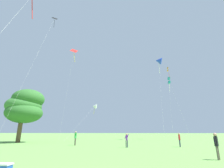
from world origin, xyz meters
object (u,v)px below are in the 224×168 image
tree_left_oak (25,107)px  person_child_small (127,139)px  kite_red_high (74,54)px  person_foreground_watcher (75,137)px  kite_teal_box (169,81)px  kite_black_large (52,24)px  kite_orange_box (168,70)px  kite_blue_delta (159,61)px  kite_white_distant (94,106)px  person_near_tree (216,143)px  person_far_back (179,138)px

tree_left_oak → person_child_small: bearing=-22.2°
kite_red_high → person_foreground_watcher: bearing=-67.1°
kite_teal_box → kite_black_large: (-26.94, -9.76, 11.15)m
person_foreground_watcher → person_child_small: bearing=-19.2°
kite_teal_box → kite_orange_box: bearing=-107.6°
kite_blue_delta → kite_white_distant: 19.42m
kite_teal_box → person_near_tree: bearing=-99.7°
kite_black_large → person_near_tree: bearing=-40.9°
person_child_small → kite_black_large: bearing=145.3°
kite_blue_delta → kite_red_high: 21.46m
kite_orange_box → kite_red_high: kite_red_high is taller
kite_red_high → person_near_tree: 38.22m
person_child_small → person_foreground_watcher: bearing=160.8°
kite_white_distant → person_foreground_watcher: 21.11m
kite_teal_box → kite_orange_box: 2.61m
kite_teal_box → tree_left_oak: bearing=-152.9°
kite_red_high → tree_left_oak: 19.52m
kite_blue_delta → tree_left_oak: (-24.81, -10.98, -12.20)m
kite_blue_delta → kite_black_large: (-24.15, -6.60, 7.06)m
kite_teal_box → tree_left_oak: (-27.60, -14.14, -8.11)m
kite_black_large → person_near_tree: kite_black_large is taller
person_child_small → tree_left_oak: size_ratio=0.17×
person_far_back → tree_left_oak: bearing=165.9°
kite_black_large → person_near_tree: (22.02, -19.10, -24.03)m
person_near_tree → person_foreground_watcher: 15.80m
kite_orange_box → person_child_small: (-10.29, -20.20, -15.37)m
kite_black_large → person_foreground_watcher: size_ratio=16.22×
kite_blue_delta → kite_white_distant: (-16.10, 4.22, -10.01)m
person_foreground_watcher → kite_black_large: bearing=137.3°
kite_blue_delta → kite_teal_box: bearing=48.5°
kite_red_high → person_foreground_watcher: kite_red_high is taller
kite_black_large → kite_red_high: (2.92, 7.27, -4.01)m
kite_black_large → person_far_back: kite_black_large is taller
kite_teal_box → kite_black_large: bearing=-160.1°
kite_black_large → person_foreground_watcher: (9.82, -9.06, -23.95)m
kite_black_large → tree_left_oak: bearing=-98.6°
kite_red_high → person_far_back: size_ratio=15.12×
kite_white_distant → kite_red_high: size_ratio=0.55×
kite_red_high → person_foreground_watcher: size_ratio=13.41×
person_far_back → person_foreground_watcher: person_foreground_watcher is taller
kite_red_high → kite_teal_box: bearing=5.9°
tree_left_oak → kite_white_distant: bearing=60.2°
kite_white_distant → person_foreground_watcher: bearing=-84.9°
kite_white_distant → person_child_small: bearing=-69.5°
kite_black_large → kite_red_high: 8.80m
person_foreground_watcher → person_near_tree: bearing=-39.4°
kite_orange_box → person_child_small: 27.39m
kite_black_large → person_far_back: bearing=-24.5°
kite_orange_box → person_far_back: bearing=-102.8°
person_far_back → person_foreground_watcher: 12.56m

